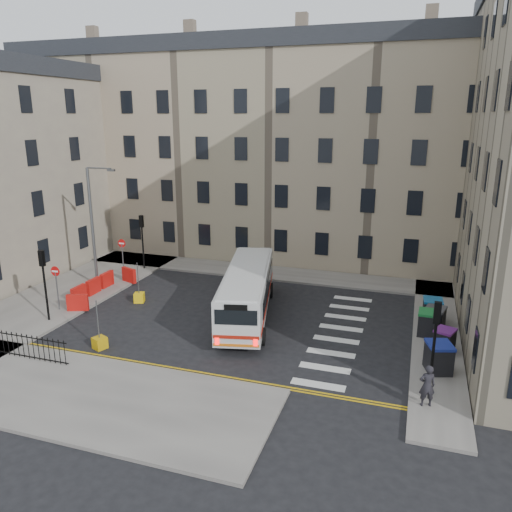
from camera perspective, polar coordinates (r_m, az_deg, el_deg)
The scene contains 23 objects.
ground at distance 28.82m, azimuth 1.63°, elevation -7.52°, with size 120.00×120.00×0.00m, color black.
pavement_north at distance 38.29m, azimuth -3.28°, elevation -1.45°, with size 36.00×3.20×0.15m, color slate.
pavement_east at distance 31.52m, azimuth 19.80°, elevation -6.26°, with size 2.40×26.00×0.15m, color slate.
pavement_west at distance 35.88m, azimuth -19.86°, elevation -3.59°, with size 6.00×22.00×0.15m, color slate.
pavement_sw at distance 24.00m, azimuth -22.64°, elevation -13.70°, with size 20.00×6.00×0.15m, color slate.
terrace_north at distance 43.48m, azimuth -1.31°, elevation 12.11°, with size 38.30×10.80×17.20m.
traffic_light_east at distance 21.66m, azimuth 19.78°, elevation -8.39°, with size 0.28×0.22×4.10m.
traffic_light_nw at distance 38.35m, azimuth -12.89°, elevation 2.52°, with size 0.28×0.22×4.10m.
traffic_light_sw at distance 30.19m, azimuth -23.10°, elevation -1.94°, with size 0.28×0.22×4.10m.
streetlamp at distance 34.94m, azimuth -18.22°, elevation 3.32°, with size 0.50×0.22×8.14m.
no_entry_north at distance 37.16m, azimuth -15.05°, elevation 0.70°, with size 0.60×0.08×3.00m.
no_entry_south at distance 31.81m, azimuth -21.88°, elevation -2.44°, with size 0.60×0.08×3.00m.
roadworks_barriers at distance 34.07m, azimuth -17.59°, elevation -3.38°, with size 1.66×6.26×1.00m.
iron_railings at distance 27.59m, azimuth -27.15°, elevation -8.77°, with size 7.80×0.04×1.20m.
bus at distance 28.92m, azimuth -1.02°, elevation -3.97°, with size 4.68×10.60×2.81m.
wheelie_bin_a at distance 24.49m, azimuth 20.14°, elevation -10.81°, with size 1.38×1.49×1.36m.
wheelie_bin_b at distance 26.64m, azimuth 20.72°, elevation -8.95°, with size 1.20×1.27×1.12m.
wheelie_bin_c at distance 28.16m, azimuth 19.05°, elevation -7.23°, with size 1.08×1.23×1.30m.
wheelie_bin_d at distance 28.88m, azimuth 19.74°, elevation -6.74°, with size 1.25×1.36×1.28m.
wheelie_bin_e at distance 29.98m, azimuth 19.50°, elevation -5.85°, with size 1.10×1.24×1.31m.
pedestrian at distance 21.58m, azimuth 18.97°, elevation -13.83°, with size 0.65×0.43×1.78m, color black.
bollard_yellow at distance 32.47m, azimuth -13.19°, elevation -4.64°, with size 0.60×0.60×0.60m, color yellow.
bollard_chevron at distance 26.80m, azimuth -17.42°, elevation -9.45°, with size 0.60×0.60×0.60m, color #C2950B.
Camera 1 is at (7.53, -25.38, 11.39)m, focal length 35.00 mm.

